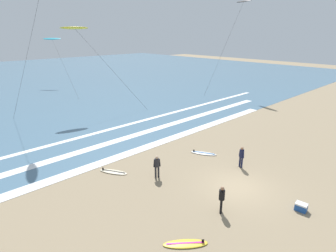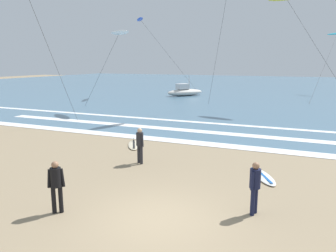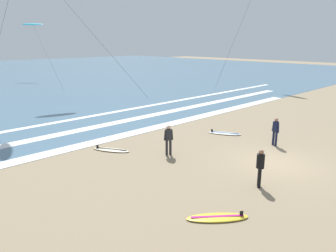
# 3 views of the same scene
# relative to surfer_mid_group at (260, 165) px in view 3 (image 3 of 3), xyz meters

# --- Properties ---
(ground_plane) EXTENTS (160.00, 160.00, 0.00)m
(ground_plane) POSITION_rel_surfer_mid_group_xyz_m (2.91, 0.80, -0.96)
(ground_plane) COLOR #937F60
(wave_foam_shoreline) EXTENTS (37.06, 1.01, 0.01)m
(wave_foam_shoreline) POSITION_rel_surfer_mid_group_xyz_m (1.82, 9.77, -0.94)
(wave_foam_shoreline) COLOR white
(wave_foam_shoreline) RESTS_ON ocean_surface
(wave_foam_mid_break) EXTENTS (39.67, 0.91, 0.01)m
(wave_foam_mid_break) POSITION_rel_surfer_mid_group_xyz_m (4.43, 12.77, -0.94)
(wave_foam_mid_break) COLOR white
(wave_foam_mid_break) RESTS_ON ocean_surface
(wave_foam_outer_break) EXTENTS (53.10, 0.59, 0.01)m
(wave_foam_outer_break) POSITION_rel_surfer_mid_group_xyz_m (2.47, 15.85, -0.94)
(wave_foam_outer_break) COLOR white
(wave_foam_outer_break) RESTS_ON ocean_surface
(surfer_mid_group) EXTENTS (0.47, 0.36, 1.60)m
(surfer_mid_group) POSITION_rel_surfer_mid_group_xyz_m (0.00, 0.00, 0.00)
(surfer_mid_group) COLOR black
(surfer_mid_group) RESTS_ON ground
(surfer_left_near) EXTENTS (0.50, 0.32, 1.60)m
(surfer_left_near) POSITION_rel_surfer_mid_group_xyz_m (-0.01, 5.27, 0.00)
(surfer_left_near) COLOR #232328
(surfer_left_near) RESTS_ON ground
(surfer_left_far) EXTENTS (0.32, 0.51, 1.60)m
(surfer_left_far) POSITION_rel_surfer_mid_group_xyz_m (5.40, 2.20, 0.00)
(surfer_left_far) COLOR #141938
(surfer_left_far) RESTS_ON ground
(surfboard_left_pile) EXTENTS (1.50, 2.14, 0.25)m
(surfboard_left_pile) POSITION_rel_surfer_mid_group_xyz_m (5.25, 5.55, -0.91)
(surfboard_left_pile) COLOR silver
(surfboard_left_pile) RESTS_ON ground
(surfboard_foreground_flat) EXTENTS (2.00, 1.80, 0.25)m
(surfboard_foreground_flat) POSITION_rel_surfer_mid_group_xyz_m (-3.17, -0.33, -0.91)
(surfboard_foreground_flat) COLOR yellow
(surfboard_foreground_flat) RESTS_ON ground
(surfboard_right_spare) EXTENTS (1.56, 2.12, 0.25)m
(surfboard_right_spare) POSITION_rel_surfer_mid_group_xyz_m (-1.79, 7.91, -0.91)
(surfboard_right_spare) COLOR beige
(surfboard_right_spare) RESTS_ON ground
(kite_cyan_low_near) EXTENTS (4.41, 15.93, 8.45)m
(kite_cyan_low_near) POSITION_rel_surfer_mid_group_xyz_m (9.68, 45.06, 7.21)
(kite_cyan_low_near) COLOR #23A8C6
(kite_cyan_low_near) RESTS_ON ground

